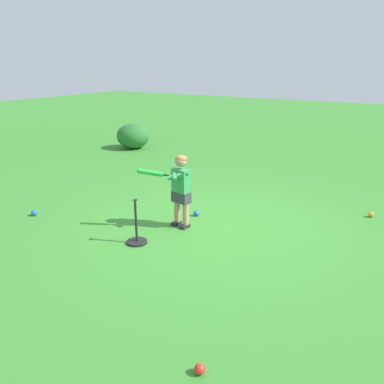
# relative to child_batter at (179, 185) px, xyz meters

# --- Properties ---
(ground_plane) EXTENTS (40.00, 40.00, 0.00)m
(ground_plane) POSITION_rel_child_batter_xyz_m (0.42, 0.41, -0.65)
(ground_plane) COLOR #38842D
(child_batter) EXTENTS (0.66, 0.51, 1.08)m
(child_batter) POSITION_rel_child_batter_xyz_m (0.00, 0.00, 0.00)
(child_batter) COLOR #232328
(child_batter) RESTS_ON ground
(play_ball_near_batter) EXTENTS (0.09, 0.09, 0.09)m
(play_ball_near_batter) POSITION_rel_child_batter_xyz_m (-0.00, 0.48, -0.61)
(play_ball_near_batter) COLOR blue
(play_ball_near_batter) RESTS_ON ground
(play_ball_midfield) EXTENTS (0.10, 0.10, 0.10)m
(play_ball_midfield) POSITION_rel_child_batter_xyz_m (-2.20, -0.86, -0.60)
(play_ball_midfield) COLOR blue
(play_ball_midfield) RESTS_ON ground
(play_ball_far_left) EXTENTS (0.09, 0.09, 0.09)m
(play_ball_far_left) POSITION_rel_child_batter_xyz_m (1.75, -2.37, -0.61)
(play_ball_far_left) COLOR red
(play_ball_far_left) RESTS_ON ground
(play_ball_far_right) EXTENTS (0.09, 0.09, 0.09)m
(play_ball_far_right) POSITION_rel_child_batter_xyz_m (2.37, 1.89, -0.61)
(play_ball_far_right) COLOR orange
(play_ball_far_right) RESTS_ON ground
(batting_tee) EXTENTS (0.28, 0.28, 0.62)m
(batting_tee) POSITION_rel_child_batter_xyz_m (-0.18, -0.78, -0.55)
(batting_tee) COLOR black
(batting_tee) RESTS_ON ground
(shrub_left_background) EXTENTS (0.92, 0.87, 0.69)m
(shrub_left_background) POSITION_rel_child_batter_xyz_m (-4.14, 3.93, -0.30)
(shrub_left_background) COLOR #286B2D
(shrub_left_background) RESTS_ON ground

